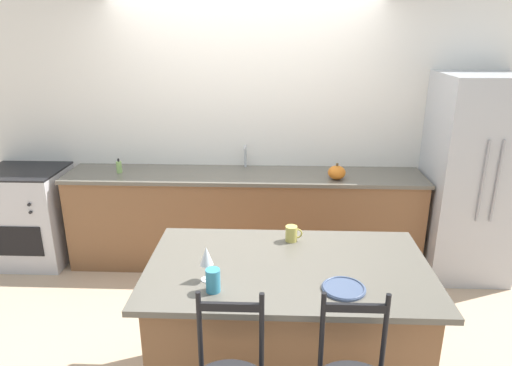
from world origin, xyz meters
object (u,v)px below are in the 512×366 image
refrigerator (470,178)px  tumbler_cup (213,280)px  oven_range (30,216)px  wine_glass (206,257)px  soap_bottle (119,167)px  dinner_plate (344,288)px  coffee_mug (292,234)px  pumpkin_decoration (337,172)px

refrigerator → tumbler_cup: 2.88m
oven_range → wine_glass: 2.86m
tumbler_cup → soap_bottle: 2.33m
dinner_plate → tumbler_cup: 0.69m
coffee_mug → pumpkin_decoration: 1.37m
dinner_plate → soap_bottle: bearing=133.1°
oven_range → tumbler_cup: tumbler_cup is taller
refrigerator → dinner_plate: 2.39m
pumpkin_decoration → coffee_mug: bearing=-109.2°
refrigerator → tumbler_cup: refrigerator is taller
refrigerator → pumpkin_decoration: bearing=-177.4°
refrigerator → wine_glass: bearing=-139.3°
refrigerator → coffee_mug: size_ratio=16.96×
oven_range → tumbler_cup: 2.95m
wine_glass → soap_bottle: 2.21m
wine_glass → coffee_mug: wine_glass is taller
refrigerator → tumbler_cup: (-2.11, -1.96, 0.06)m
coffee_mug → tumbler_cup: bearing=-125.3°
wine_glass → tumbler_cup: wine_glass is taller
refrigerator → coffee_mug: (-1.67, -1.35, 0.05)m
oven_range → soap_bottle: soap_bottle is taller
refrigerator → wine_glass: (-2.15, -1.85, 0.14)m
wine_glass → coffee_mug: 0.70m
refrigerator → tumbler_cup: size_ratio=14.67×
coffee_mug → pumpkin_decoration: (0.45, 1.30, 0.01)m
tumbler_cup → dinner_plate: bearing=3.4°
pumpkin_decoration → dinner_plate: bearing=-96.0°
refrigerator → wine_glass: size_ratio=9.36×
dinner_plate → coffee_mug: (-0.26, 0.57, 0.04)m
dinner_plate → wine_glass: 0.75m
refrigerator → dinner_plate: refrigerator is taller
wine_glass → dinner_plate: bearing=-5.5°
refrigerator → oven_range: (-4.21, 0.04, -0.46)m
oven_range → dinner_plate: (2.79, -1.96, 0.47)m
oven_range → pumpkin_decoration: pumpkin_decoration is taller
refrigerator → coffee_mug: bearing=-141.1°
dinner_plate → coffee_mug: coffee_mug is taller
tumbler_cup → pumpkin_decoration: bearing=65.1°
refrigerator → soap_bottle: (-3.27, 0.06, 0.05)m
oven_range → soap_bottle: (0.94, 0.01, 0.51)m
wine_glass → pumpkin_decoration: wine_glass is taller
tumbler_cup → wine_glass: bearing=113.3°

